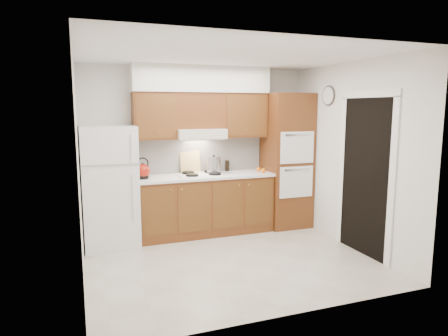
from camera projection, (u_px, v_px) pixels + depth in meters
name	position (u px, v px, depth m)	size (l,w,h in m)	color
floor	(230.00, 260.00, 5.21)	(3.60, 3.60, 0.00)	#B9B4A2
ceiling	(231.00, 55.00, 4.82)	(3.60, 3.60, 0.00)	white
wall_back	(198.00, 150.00, 6.41)	(3.60, 0.02, 2.60)	silver
wall_left	(79.00, 169.00, 4.41)	(0.02, 3.00, 2.60)	silver
wall_right	(350.00, 156.00, 5.62)	(0.02, 3.00, 2.60)	silver
fridge	(110.00, 187.00, 5.67)	(0.75, 0.72, 1.72)	white
base_cabinets	(205.00, 205.00, 6.27)	(2.11, 0.60, 0.90)	brown
countertop	(205.00, 176.00, 6.19)	(2.13, 0.62, 0.04)	white
backsplash	(199.00, 155.00, 6.42)	(2.11, 0.03, 0.56)	white
oven_cabinet	(286.00, 161.00, 6.62)	(0.70, 0.65, 2.20)	brown
upper_cab_left	(154.00, 116.00, 5.93)	(0.63, 0.33, 0.70)	brown
upper_cab_right	(243.00, 115.00, 6.41)	(0.73, 0.33, 0.70)	brown
range_hood	(200.00, 134.00, 6.15)	(0.75, 0.45, 0.15)	silver
upper_cab_over_hood	(199.00, 111.00, 6.15)	(0.75, 0.33, 0.55)	brown
soffit	(202.00, 79.00, 6.09)	(2.13, 0.36, 0.40)	silver
cooktop	(201.00, 174.00, 6.18)	(0.74, 0.50, 0.01)	white
doorway	(365.00, 177.00, 5.33)	(0.02, 0.90, 2.10)	black
wall_clock	(329.00, 96.00, 6.00)	(0.30, 0.30, 0.02)	#3F3833
kettle	(143.00, 171.00, 5.82)	(0.21, 0.21, 0.21)	maroon
cutting_board	(190.00, 160.00, 6.34)	(0.32, 0.02, 0.43)	tan
stock_pot	(214.00, 164.00, 6.29)	(0.22, 0.22, 0.23)	#ADADB1
condiment_a	(216.00, 166.00, 6.50)	(0.05, 0.05, 0.19)	black
condiment_b	(228.00, 166.00, 6.57)	(0.05, 0.05, 0.16)	black
condiment_c	(227.00, 166.00, 6.55)	(0.06, 0.06, 0.18)	black
orange_near	(263.00, 171.00, 6.36)	(0.07, 0.07, 0.07)	orange
orange_far	(259.00, 169.00, 6.51)	(0.07, 0.07, 0.07)	#FF4F0D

